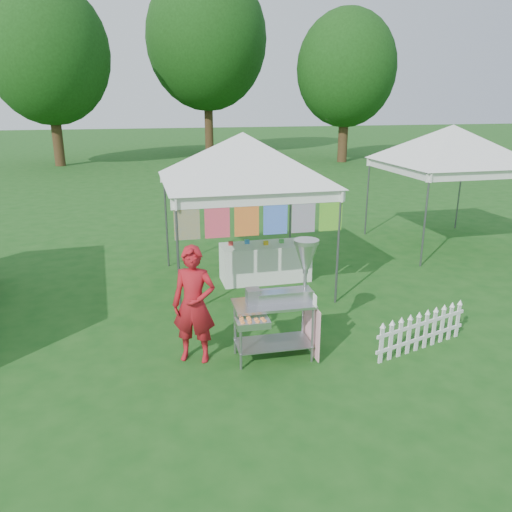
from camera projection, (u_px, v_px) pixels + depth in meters
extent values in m
plane|color=#184E16|center=(297.00, 368.00, 6.98)|extent=(120.00, 120.00, 0.00)
cylinder|color=#59595E|center=(178.00, 260.00, 8.27)|extent=(0.04, 0.04, 2.10)
cylinder|color=#59595E|center=(338.00, 248.00, 8.91)|extent=(0.04, 0.04, 2.10)
cylinder|color=#59595E|center=(166.00, 221.00, 10.90)|extent=(0.04, 0.04, 2.10)
cylinder|color=#59595E|center=(290.00, 214.00, 11.54)|extent=(0.04, 0.04, 2.10)
cube|color=white|center=(261.00, 199.00, 8.30)|extent=(3.00, 0.03, 0.22)
cube|color=white|center=(229.00, 175.00, 10.93)|extent=(3.00, 0.03, 0.22)
pyramid|color=white|center=(243.00, 132.00, 9.31)|extent=(4.24, 4.24, 0.90)
cylinder|color=#59595E|center=(261.00, 194.00, 8.28)|extent=(3.00, 0.03, 0.03)
cube|color=#F6A60C|center=(187.00, 219.00, 8.10)|extent=(0.42, 0.01, 0.70)
cube|color=#D31A83|center=(217.00, 217.00, 8.21)|extent=(0.42, 0.01, 0.70)
cube|color=red|center=(247.00, 216.00, 8.32)|extent=(0.42, 0.01, 0.70)
cube|color=blue|center=(275.00, 214.00, 8.44)|extent=(0.42, 0.01, 0.70)
cube|color=#34C598|center=(304.00, 213.00, 8.55)|extent=(0.42, 0.01, 0.70)
cube|color=#189129|center=(331.00, 211.00, 8.66)|extent=(0.42, 0.01, 0.70)
cylinder|color=#59595E|center=(425.00, 221.00, 10.89)|extent=(0.04, 0.04, 2.10)
cylinder|color=#59595E|center=(367.00, 197.00, 13.53)|extent=(0.04, 0.04, 2.10)
cylinder|color=#59595E|center=(459.00, 192.00, 14.17)|extent=(0.04, 0.04, 2.10)
cube|color=white|center=(487.00, 175.00, 10.93)|extent=(3.00, 0.03, 0.22)
cube|color=white|center=(418.00, 160.00, 13.56)|extent=(3.00, 0.03, 0.22)
pyramid|color=white|center=(454.00, 125.00, 11.94)|extent=(4.24, 4.24, 0.90)
cylinder|color=#59595E|center=(488.00, 171.00, 10.90)|extent=(3.00, 0.03, 0.03)
cylinder|color=#3C2C16|center=(57.00, 129.00, 27.26)|extent=(0.56, 0.56, 3.96)
ellipsoid|color=#1A5116|center=(48.00, 53.00, 26.09)|extent=(6.40, 6.40, 7.36)
cylinder|color=#3C2C16|center=(209.00, 117.00, 32.86)|extent=(0.56, 0.56, 4.84)
ellipsoid|color=#1A5116|center=(207.00, 39.00, 31.43)|extent=(7.60, 7.60, 8.74)
cylinder|color=#3C2C16|center=(343.00, 131.00, 29.08)|extent=(0.56, 0.56, 3.52)
ellipsoid|color=#1A5116|center=(346.00, 68.00, 28.04)|extent=(5.60, 5.60, 6.44)
cylinder|color=gray|center=(241.00, 342.00, 6.81)|extent=(0.04, 0.04, 0.85)
cylinder|color=gray|center=(313.00, 335.00, 7.02)|extent=(0.04, 0.04, 0.85)
cylinder|color=gray|center=(235.00, 327.00, 7.25)|extent=(0.04, 0.04, 0.85)
cylinder|color=gray|center=(303.00, 321.00, 7.45)|extent=(0.04, 0.04, 0.85)
cube|color=gray|center=(273.00, 343.00, 7.19)|extent=(1.09, 0.56, 0.01)
cube|color=#B7B7BC|center=(273.00, 304.00, 7.01)|extent=(1.14, 0.59, 0.04)
cube|color=#B7B7BC|center=(284.00, 296.00, 7.06)|extent=(0.81, 0.26, 0.14)
cube|color=gray|center=(253.00, 296.00, 6.96)|extent=(0.19, 0.21, 0.21)
cylinder|color=gray|center=(305.00, 272.00, 7.02)|extent=(0.05, 0.05, 0.85)
cone|color=#B7B7BC|center=(306.00, 256.00, 6.94)|extent=(0.35, 0.35, 0.38)
cylinder|color=#B7B7BC|center=(306.00, 242.00, 6.88)|extent=(0.37, 0.37, 0.06)
cube|color=#B7B7BC|center=(253.00, 323.00, 6.62)|extent=(0.46, 0.29, 0.09)
cube|color=#F9A8B6|center=(311.00, 327.00, 7.25)|extent=(0.04, 0.71, 0.76)
cube|color=white|center=(315.00, 300.00, 6.83)|extent=(0.02, 0.13, 0.17)
imported|color=#A3141C|center=(194.00, 305.00, 6.97)|extent=(0.72, 0.60, 1.70)
cube|color=white|center=(381.00, 345.00, 7.03)|extent=(0.07, 0.04, 0.56)
cube|color=white|center=(391.00, 342.00, 7.11)|extent=(0.07, 0.04, 0.56)
cube|color=white|center=(400.00, 339.00, 7.20)|extent=(0.07, 0.04, 0.56)
cube|color=white|center=(409.00, 336.00, 7.29)|extent=(0.07, 0.04, 0.56)
cube|color=white|center=(417.00, 333.00, 7.38)|extent=(0.07, 0.04, 0.56)
cube|color=white|center=(426.00, 331.00, 7.46)|extent=(0.07, 0.04, 0.56)
cube|color=white|center=(434.00, 328.00, 7.55)|extent=(0.07, 0.04, 0.56)
cube|color=white|center=(442.00, 325.00, 7.64)|extent=(0.07, 0.04, 0.56)
cube|color=white|center=(450.00, 323.00, 7.72)|extent=(0.07, 0.04, 0.56)
cube|color=white|center=(458.00, 320.00, 7.81)|extent=(0.07, 0.04, 0.56)
cube|color=white|center=(421.00, 338.00, 7.45)|extent=(1.73, 0.54, 0.05)
cube|color=white|center=(422.00, 324.00, 7.38)|extent=(1.73, 0.54, 0.05)
cube|color=white|center=(265.00, 262.00, 10.26)|extent=(1.80, 0.70, 0.77)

